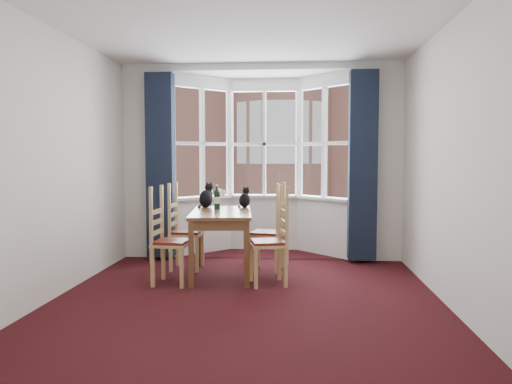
# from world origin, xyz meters

# --- Properties ---
(floor) EXTENTS (4.50, 4.50, 0.00)m
(floor) POSITION_xyz_m (0.00, 0.00, 0.00)
(floor) COLOR black
(floor) RESTS_ON ground
(ceiling) EXTENTS (4.50, 4.50, 0.00)m
(ceiling) POSITION_xyz_m (0.00, 0.00, 2.80)
(ceiling) COLOR white
(ceiling) RESTS_ON floor
(wall_left) EXTENTS (0.00, 4.50, 4.50)m
(wall_left) POSITION_xyz_m (-2.00, 0.00, 1.40)
(wall_left) COLOR silver
(wall_left) RESTS_ON floor
(wall_right) EXTENTS (0.00, 4.50, 4.50)m
(wall_right) POSITION_xyz_m (2.00, 0.00, 1.40)
(wall_right) COLOR silver
(wall_right) RESTS_ON floor
(wall_near) EXTENTS (4.00, 0.00, 4.00)m
(wall_near) POSITION_xyz_m (0.00, -2.25, 1.40)
(wall_near) COLOR silver
(wall_near) RESTS_ON floor
(wall_back_pier_left) EXTENTS (0.70, 0.12, 2.80)m
(wall_back_pier_left) POSITION_xyz_m (-1.65, 2.25, 1.40)
(wall_back_pier_left) COLOR silver
(wall_back_pier_left) RESTS_ON floor
(wall_back_pier_right) EXTENTS (0.70, 0.12, 2.80)m
(wall_back_pier_right) POSITION_xyz_m (1.65, 2.25, 1.40)
(wall_back_pier_right) COLOR silver
(wall_back_pier_right) RESTS_ON floor
(bay_window) EXTENTS (2.76, 0.94, 2.80)m
(bay_window) POSITION_xyz_m (0.00, 2.75, 1.40)
(bay_window) COLOR white
(bay_window) RESTS_ON floor
(curtain_left) EXTENTS (0.38, 0.22, 2.60)m
(curtain_left) POSITION_xyz_m (-1.42, 2.07, 1.35)
(curtain_left) COLOR #172034
(curtain_left) RESTS_ON floor
(curtain_right) EXTENTS (0.38, 0.22, 2.60)m
(curtain_right) POSITION_xyz_m (1.42, 2.07, 1.35)
(curtain_right) COLOR #172034
(curtain_right) RESTS_ON floor
(dining_table) EXTENTS (0.86, 1.42, 0.80)m
(dining_table) POSITION_xyz_m (-0.42, 1.18, 0.69)
(dining_table) COLOR brown
(dining_table) RESTS_ON floor
(chair_left_near) EXTENTS (0.43, 0.45, 0.92)m
(chair_left_near) POSITION_xyz_m (-1.01, 0.70, 0.47)
(chair_left_near) COLOR tan
(chair_left_near) RESTS_ON floor
(chair_left_far) EXTENTS (0.40, 0.42, 0.92)m
(chair_left_far) POSITION_xyz_m (-1.01, 1.46, 0.47)
(chair_left_far) COLOR tan
(chair_left_far) RESTS_ON floor
(chair_right_near) EXTENTS (0.49, 0.50, 0.92)m
(chair_right_near) POSITION_xyz_m (0.28, 0.78, 0.47)
(chair_right_near) COLOR tan
(chair_right_near) RESTS_ON floor
(chair_right_far) EXTENTS (0.47, 0.49, 0.92)m
(chair_right_far) POSITION_xyz_m (0.22, 1.47, 0.47)
(chair_right_far) COLOR tan
(chair_right_far) RESTS_ON floor
(cat_left) EXTENTS (0.25, 0.29, 0.35)m
(cat_left) POSITION_xyz_m (-0.69, 1.65, 0.93)
(cat_left) COLOR black
(cat_left) RESTS_ON dining_table
(cat_right) EXTENTS (0.18, 0.23, 0.29)m
(cat_right) POSITION_xyz_m (-0.18, 1.69, 0.91)
(cat_right) COLOR black
(cat_right) RESTS_ON dining_table
(wine_bottle) EXTENTS (0.08, 0.08, 0.31)m
(wine_bottle) POSITION_xyz_m (-0.51, 1.41, 0.94)
(wine_bottle) COLOR black
(wine_bottle) RESTS_ON dining_table
(candle_tall) EXTENTS (0.06, 0.06, 0.11)m
(candle_tall) POSITION_xyz_m (-0.79, 2.60, 0.92)
(candle_tall) COLOR white
(candle_tall) RESTS_ON bay_window
(candle_short) EXTENTS (0.06, 0.06, 0.11)m
(candle_short) POSITION_xyz_m (-0.66, 2.63, 0.93)
(candle_short) COLOR white
(candle_short) RESTS_ON bay_window
(candle_extra) EXTENTS (0.05, 0.05, 0.09)m
(candle_extra) POSITION_xyz_m (-0.61, 2.65, 0.92)
(candle_extra) COLOR white
(candle_extra) RESTS_ON bay_window
(street) EXTENTS (80.00, 80.00, 0.00)m
(street) POSITION_xyz_m (0.00, 32.25, -6.00)
(street) COLOR #333335
(street) RESTS_ON ground
(tenement_building) EXTENTS (18.40, 7.80, 15.20)m
(tenement_building) POSITION_xyz_m (0.00, 14.01, 1.60)
(tenement_building) COLOR #935B4C
(tenement_building) RESTS_ON street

